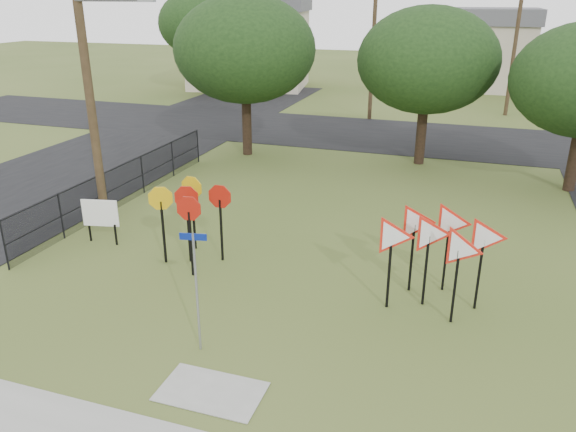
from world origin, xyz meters
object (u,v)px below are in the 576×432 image
object	(u,v)px
street_name_sign	(196,284)
yield_sign_cluster	(437,237)
info_board	(100,214)
stop_sign_cluster	(190,205)

from	to	relation	value
street_name_sign	yield_sign_cluster	bearing A→B (deg)	38.24
street_name_sign	info_board	size ratio (longest dim) A/B	1.93
street_name_sign	yield_sign_cluster	world-z (taller)	street_name_sign
info_board	stop_sign_cluster	bearing A→B (deg)	-4.76
stop_sign_cluster	info_board	xyz separation A→B (m)	(-3.23, 0.27, -0.78)
yield_sign_cluster	info_board	bearing A→B (deg)	176.99
yield_sign_cluster	stop_sign_cluster	bearing A→B (deg)	177.83
street_name_sign	yield_sign_cluster	distance (m)	5.77
street_name_sign	stop_sign_cluster	world-z (taller)	street_name_sign
street_name_sign	info_board	world-z (taller)	street_name_sign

